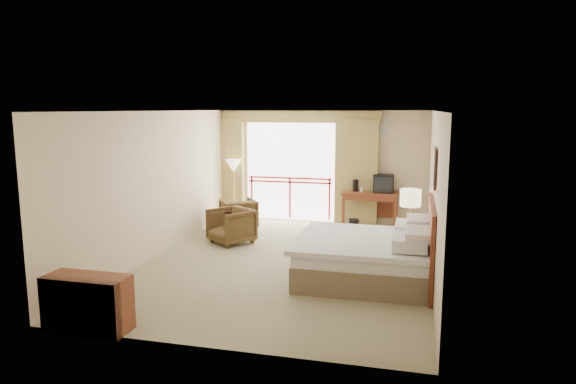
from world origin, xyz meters
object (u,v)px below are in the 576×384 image
(floor_lamp, at_px, (233,168))
(wastebasket, at_px, (353,226))
(nightstand, at_px, (409,244))
(table_lamp, at_px, (411,199))
(desk, at_px, (370,199))
(armchair_far, at_px, (239,229))
(armchair_near, at_px, (231,243))
(bed, at_px, (368,257))
(tv, at_px, (384,183))
(dresser, at_px, (87,303))
(side_table, at_px, (228,218))

(floor_lamp, bearing_deg, wastebasket, -9.39)
(nightstand, relative_size, table_lamp, 0.95)
(desk, xyz_separation_m, armchair_far, (-2.91, -0.99, -0.65))
(wastebasket, distance_m, armchair_near, 2.81)
(bed, height_order, nightstand, bed)
(desk, bearing_deg, wastebasket, -118.26)
(armchair_far, bearing_deg, tv, 160.60)
(table_lamp, distance_m, armchair_far, 4.30)
(table_lamp, bearing_deg, desk, 110.01)
(armchair_near, xyz_separation_m, dresser, (-0.27, -4.40, 0.35))
(bed, bearing_deg, desk, 94.49)
(desk, height_order, wastebasket, desk)
(nightstand, distance_m, floor_lamp, 4.99)
(desk, relative_size, tv, 2.79)
(nightstand, bearing_deg, tv, 100.74)
(bed, xyz_separation_m, tv, (-0.00, 3.76, 0.66))
(armchair_far, relative_size, floor_lamp, 0.50)
(nightstand, distance_m, tv, 2.71)
(nightstand, distance_m, side_table, 3.92)
(floor_lamp, relative_size, dresser, 1.44)
(wastebasket, height_order, dresser, dresser)
(nightstand, relative_size, dresser, 0.59)
(nightstand, bearing_deg, table_lamp, 86.83)
(nightstand, xyz_separation_m, armchair_far, (-3.84, 1.61, -0.31))
(desk, xyz_separation_m, dresser, (-2.90, -6.64, -0.30))
(armchair_near, bearing_deg, dresser, -56.90)
(table_lamp, relative_size, desk, 0.51)
(bed, xyz_separation_m, table_lamp, (0.63, 1.28, 0.76))
(table_lamp, height_order, armchair_near, table_lamp)
(side_table, bearing_deg, desk, 30.94)
(tv, distance_m, floor_lamp, 3.63)
(armchair_near, bearing_deg, tv, 73.24)
(armchair_far, xyz_separation_m, side_table, (0.03, -0.74, 0.41))
(tv, bearing_deg, bed, -103.10)
(bed, relative_size, tv, 4.64)
(table_lamp, distance_m, dresser, 5.66)
(desk, distance_m, armchair_far, 3.15)
(armchair_near, height_order, side_table, side_table)
(nightstand, height_order, dresser, dresser)
(wastebasket, distance_m, armchair_far, 2.63)
(wastebasket, height_order, side_table, side_table)
(bed, relative_size, desk, 1.66)
(table_lamp, bearing_deg, tv, 104.18)
(table_lamp, relative_size, armchair_far, 0.86)
(nightstand, xyz_separation_m, tv, (-0.63, 2.54, 0.73))
(table_lamp, distance_m, desk, 2.76)
(table_lamp, bearing_deg, dresser, -133.13)
(wastebasket, bearing_deg, tv, 44.94)
(bed, relative_size, nightstand, 3.39)
(bed, height_order, desk, bed)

